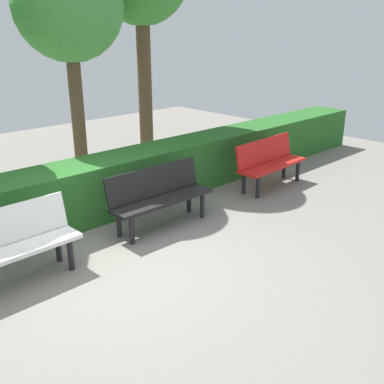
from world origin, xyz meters
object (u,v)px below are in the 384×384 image
bench_black (159,194)px  bench_white (10,243)px  bench_red (269,161)px  tree_mid (68,8)px

bench_black → bench_white: size_ratio=1.08×
bench_red → tree_mid: (2.21, -2.72, 2.56)m
bench_black → tree_mid: (-0.32, -2.66, 2.56)m
bench_black → bench_white: bearing=2.2°
bench_red → bench_white: 4.71m
bench_black → bench_white: same height
bench_red → bench_black: same height
bench_red → bench_white: same height
bench_black → tree_mid: bearing=-95.9°
bench_red → bench_black: size_ratio=0.97×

